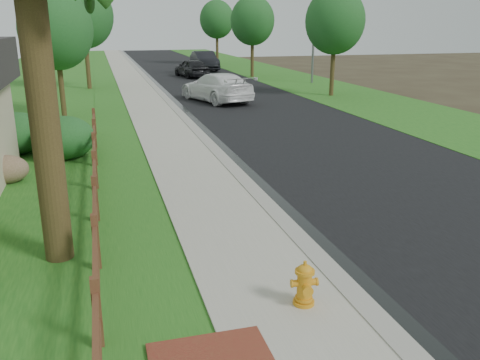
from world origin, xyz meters
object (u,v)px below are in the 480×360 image
object	(u,v)px
white_suv	(216,87)
streetlight	(312,16)
ranch_fence	(95,181)
fire_hydrant	(304,285)
dark_car_mid	(192,68)

from	to	relation	value
white_suv	streetlight	size ratio (longest dim) A/B	0.65
ranch_fence	fire_hydrant	bearing A→B (deg)	-61.98
white_suv	dark_car_mid	distance (m)	13.74
ranch_fence	dark_car_mid	size ratio (longest dim) A/B	3.86
ranch_fence	dark_car_mid	xyz separation A→B (m)	(7.78, 29.69, 0.15)
fire_hydrant	streetlight	xyz separation A→B (m)	(12.35, 28.88, 4.31)
fire_hydrant	ranch_fence	bearing A→B (deg)	118.02
white_suv	streetlight	world-z (taller)	streetlight
ranch_fence	white_suv	size ratio (longest dim) A/B	3.08
ranch_fence	fire_hydrant	xyz separation A→B (m)	(3.09, -5.81, -0.18)
dark_car_mid	white_suv	bearing A→B (deg)	74.93
white_suv	dark_car_mid	bearing A→B (deg)	-111.69
white_suv	dark_car_mid	world-z (taller)	white_suv
fire_hydrant	dark_car_mid	xyz separation A→B (m)	(4.69, 35.50, 0.33)
ranch_fence	streetlight	world-z (taller)	streetlight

